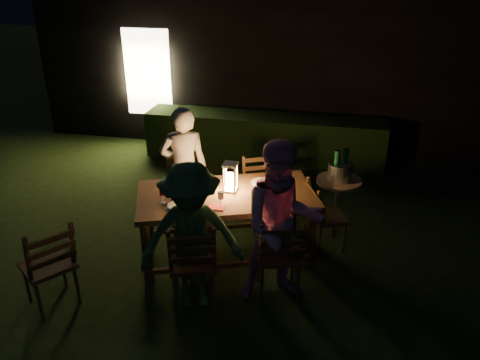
% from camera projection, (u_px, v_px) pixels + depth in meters
% --- Properties ---
extents(garden_envelope, '(40.00, 40.00, 3.20)m').
position_uv_depth(garden_envelope, '(307.00, 48.00, 9.86)').
color(garden_envelope, black).
rests_on(garden_envelope, ground).
extents(dining_table, '(2.25, 1.67, 0.84)m').
position_uv_depth(dining_table, '(227.00, 200.00, 5.39)').
color(dining_table, '#4D2B19').
rests_on(dining_table, ground).
extents(chair_near_left, '(0.60, 0.62, 1.04)m').
position_uv_depth(chair_near_left, '(193.00, 275.00, 4.82)').
color(chair_near_left, '#4D2B19').
rests_on(chair_near_left, ground).
extents(chair_near_right, '(0.57, 0.60, 1.02)m').
position_uv_depth(chair_near_right, '(278.00, 268.00, 4.95)').
color(chair_near_right, '#4D2B19').
rests_on(chair_near_right, ground).
extents(chair_far_left, '(0.61, 0.63, 1.03)m').
position_uv_depth(chair_far_left, '(186.00, 205.00, 6.21)').
color(chair_far_left, '#4D2B19').
rests_on(chair_far_left, ground).
extents(chair_far_right, '(0.56, 0.57, 0.92)m').
position_uv_depth(chair_far_right, '(260.00, 202.00, 6.35)').
color(chair_far_right, '#4D2B19').
rests_on(chair_far_right, ground).
extents(chair_end, '(0.57, 0.56, 0.93)m').
position_uv_depth(chair_end, '(326.00, 227.00, 5.76)').
color(chair_end, '#4D2B19').
rests_on(chair_end, ground).
extents(chair_spare, '(0.68, 0.68, 1.05)m').
position_uv_depth(chair_spare, '(51.00, 279.00, 4.76)').
color(chair_spare, '#4D2B19').
rests_on(chair_spare, ground).
extents(person_house_side, '(0.70, 0.59, 1.65)m').
position_uv_depth(person_house_side, '(184.00, 169.00, 6.03)').
color(person_house_side, beige).
rests_on(person_house_side, ground).
extents(person_opp_right, '(1.03, 0.92, 1.75)m').
position_uv_depth(person_opp_right, '(282.00, 224.00, 4.66)').
color(person_opp_right, '#CC8CAD').
rests_on(person_opp_right, ground).
extents(person_opp_left, '(1.17, 0.92, 1.59)m').
position_uv_depth(person_opp_left, '(192.00, 238.00, 4.58)').
color(person_opp_left, '#305F2F').
rests_on(person_opp_left, ground).
extents(lantern, '(0.16, 0.16, 0.35)m').
position_uv_depth(lantern, '(230.00, 179.00, 5.33)').
color(lantern, white).
rests_on(lantern, dining_table).
extents(plate_far_left, '(0.25, 0.25, 0.01)m').
position_uv_depth(plate_far_left, '(178.00, 188.00, 5.47)').
color(plate_far_left, white).
rests_on(plate_far_left, dining_table).
extents(plate_near_left, '(0.25, 0.25, 0.01)m').
position_uv_depth(plate_near_left, '(179.00, 205.00, 5.08)').
color(plate_near_left, white).
rests_on(plate_near_left, dining_table).
extents(plate_far_right, '(0.25, 0.25, 0.01)m').
position_uv_depth(plate_far_right, '(262.00, 182.00, 5.61)').
color(plate_far_right, white).
rests_on(plate_far_right, dining_table).
extents(plate_near_right, '(0.25, 0.25, 0.01)m').
position_uv_depth(plate_near_right, '(269.00, 199.00, 5.21)').
color(plate_near_right, white).
rests_on(plate_near_right, dining_table).
extents(wineglass_a, '(0.06, 0.06, 0.18)m').
position_uv_depth(wineglass_a, '(198.00, 178.00, 5.52)').
color(wineglass_a, '#59070F').
rests_on(wineglass_a, dining_table).
extents(wineglass_b, '(0.06, 0.06, 0.18)m').
position_uv_depth(wineglass_b, '(163.00, 196.00, 5.11)').
color(wineglass_b, '#59070F').
rests_on(wineglass_b, dining_table).
extents(wineglass_c, '(0.06, 0.06, 0.18)m').
position_uv_depth(wineglass_c, '(257.00, 196.00, 5.10)').
color(wineglass_c, '#59070F').
rests_on(wineglass_c, dining_table).
extents(wineglass_d, '(0.06, 0.06, 0.18)m').
position_uv_depth(wineglass_d, '(276.00, 176.00, 5.56)').
color(wineglass_d, '#59070F').
rests_on(wineglass_d, dining_table).
extents(wineglass_e, '(0.06, 0.06, 0.18)m').
position_uv_depth(wineglass_e, '(221.00, 199.00, 5.03)').
color(wineglass_e, silver).
rests_on(wineglass_e, dining_table).
extents(bottle_table, '(0.07, 0.07, 0.28)m').
position_uv_depth(bottle_table, '(204.00, 184.00, 5.26)').
color(bottle_table, '#0F471E').
rests_on(bottle_table, dining_table).
extents(napkin_left, '(0.18, 0.14, 0.01)m').
position_uv_depth(napkin_left, '(217.00, 207.00, 5.04)').
color(napkin_left, red).
rests_on(napkin_left, dining_table).
extents(napkin_right, '(0.18, 0.14, 0.01)m').
position_uv_depth(napkin_right, '(279.00, 202.00, 5.15)').
color(napkin_right, red).
rests_on(napkin_right, dining_table).
extents(phone, '(0.14, 0.07, 0.01)m').
position_uv_depth(phone, '(173.00, 209.00, 5.00)').
color(phone, black).
rests_on(phone, dining_table).
extents(side_table, '(0.57, 0.57, 0.77)m').
position_uv_depth(side_table, '(338.00, 186.00, 5.91)').
color(side_table, brown).
rests_on(side_table, ground).
extents(ice_bucket, '(0.30, 0.30, 0.22)m').
position_uv_depth(ice_bucket, '(340.00, 172.00, 5.82)').
color(ice_bucket, '#A5A8AD').
rests_on(ice_bucket, side_table).
extents(bottle_bucket_a, '(0.07, 0.07, 0.32)m').
position_uv_depth(bottle_bucket_a, '(336.00, 169.00, 5.77)').
color(bottle_bucket_a, '#0F471E').
rests_on(bottle_bucket_a, side_table).
extents(bottle_bucket_b, '(0.07, 0.07, 0.32)m').
position_uv_depth(bottle_bucket_b, '(344.00, 167.00, 5.83)').
color(bottle_bucket_b, '#0F471E').
rests_on(bottle_bucket_b, side_table).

